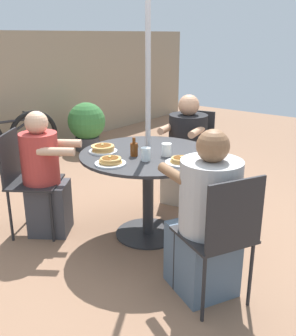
{
  "coord_description": "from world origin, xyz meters",
  "views": [
    {
      "loc": [
        -2.48,
        -1.92,
        1.7
      ],
      "look_at": [
        0.0,
        0.0,
        0.62
      ],
      "focal_mm": 42.0,
      "sensor_mm": 36.0,
      "label": 1
    }
  ],
  "objects_px": {
    "drinking_glass_a": "(146,154)",
    "patio_chair_north": "(25,176)",
    "diner_east": "(206,223)",
    "coffee_cup": "(167,150)",
    "patio_table": "(148,171)",
    "potted_shrub": "(87,124)",
    "diner_south": "(186,155)",
    "patio_chair_east": "(222,232)",
    "pancake_plate_a": "(110,162)",
    "syrup_bottle": "(134,149)",
    "bicycle": "(7,139)",
    "pancake_plate_c": "(103,149)",
    "diner_north": "(45,179)",
    "pancake_plate_b": "(181,161)",
    "patio_chair_south": "(192,147)"
  },
  "relations": [
    {
      "from": "diner_east",
      "to": "coffee_cup",
      "type": "height_order",
      "value": "diner_east"
    },
    {
      "from": "patio_table",
      "to": "patio_chair_east",
      "type": "height_order",
      "value": "patio_chair_east"
    },
    {
      "from": "coffee_cup",
      "to": "patio_table",
      "type": "bearing_deg",
      "value": 99.16
    },
    {
      "from": "patio_chair_east",
      "to": "pancake_plate_a",
      "type": "height_order",
      "value": "patio_chair_east"
    },
    {
      "from": "pancake_plate_c",
      "to": "coffee_cup",
      "type": "height_order",
      "value": "coffee_cup"
    },
    {
      "from": "diner_north",
      "to": "coffee_cup",
      "type": "height_order",
      "value": "diner_north"
    },
    {
      "from": "patio_chair_south",
      "to": "pancake_plate_c",
      "type": "xyz_separation_m",
      "value": [
        -1.26,
        0.11,
        0.25
      ]
    },
    {
      "from": "pancake_plate_b",
      "to": "bicycle",
      "type": "height_order",
      "value": "pancake_plate_b"
    },
    {
      "from": "diner_north",
      "to": "diner_south",
      "type": "height_order",
      "value": "diner_south"
    },
    {
      "from": "patio_chair_north",
      "to": "drinking_glass_a",
      "type": "distance_m",
      "value": 1.11
    },
    {
      "from": "diner_north",
      "to": "diner_east",
      "type": "height_order",
      "value": "diner_east"
    },
    {
      "from": "patio_chair_north",
      "to": "diner_south",
      "type": "height_order",
      "value": "diner_south"
    },
    {
      "from": "bicycle",
      "to": "diner_south",
      "type": "bearing_deg",
      "value": -65.16
    },
    {
      "from": "coffee_cup",
      "to": "drinking_glass_a",
      "type": "xyz_separation_m",
      "value": [
        -0.2,
        0.06,
        -0.0
      ]
    },
    {
      "from": "diner_north",
      "to": "pancake_plate_b",
      "type": "xyz_separation_m",
      "value": [
        0.44,
        -1.11,
        0.27
      ]
    },
    {
      "from": "patio_chair_north",
      "to": "diner_south",
      "type": "xyz_separation_m",
      "value": [
        1.48,
        -0.71,
        -0.03
      ]
    },
    {
      "from": "drinking_glass_a",
      "to": "patio_chair_north",
      "type": "bearing_deg",
      "value": 113.8
    },
    {
      "from": "drinking_glass_a",
      "to": "potted_shrub",
      "type": "distance_m",
      "value": 3.06
    },
    {
      "from": "syrup_bottle",
      "to": "drinking_glass_a",
      "type": "bearing_deg",
      "value": -104.21
    },
    {
      "from": "diner_south",
      "to": "drinking_glass_a",
      "type": "relative_size",
      "value": 10.94
    },
    {
      "from": "pancake_plate_c",
      "to": "syrup_bottle",
      "type": "relative_size",
      "value": 1.57
    },
    {
      "from": "potted_shrub",
      "to": "patio_chair_east",
      "type": "bearing_deg",
      "value": -121.56
    },
    {
      "from": "diner_south",
      "to": "pancake_plate_a",
      "type": "xyz_separation_m",
      "value": [
        -1.29,
        -0.13,
        0.28
      ]
    },
    {
      "from": "patio_chair_north",
      "to": "pancake_plate_a",
      "type": "relative_size",
      "value": 3.85
    },
    {
      "from": "patio_table",
      "to": "potted_shrub",
      "type": "height_order",
      "value": "patio_table"
    },
    {
      "from": "drinking_glass_a",
      "to": "potted_shrub",
      "type": "xyz_separation_m",
      "value": [
        1.73,
        2.49,
        -0.4
      ]
    },
    {
      "from": "patio_chair_north",
      "to": "patio_chair_south",
      "type": "height_order",
      "value": "same"
    },
    {
      "from": "pancake_plate_a",
      "to": "syrup_bottle",
      "type": "xyz_separation_m",
      "value": [
        0.28,
        -0.0,
        0.04
      ]
    },
    {
      "from": "diner_north",
      "to": "pancake_plate_b",
      "type": "height_order",
      "value": "diner_north"
    },
    {
      "from": "pancake_plate_b",
      "to": "pancake_plate_c",
      "type": "distance_m",
      "value": 0.7
    },
    {
      "from": "pancake_plate_c",
      "to": "patio_table",
      "type": "bearing_deg",
      "value": -56.35
    },
    {
      "from": "patio_chair_north",
      "to": "patio_table",
      "type": "bearing_deg",
      "value": 90.0
    },
    {
      "from": "diner_east",
      "to": "patio_chair_south",
      "type": "height_order",
      "value": "diner_east"
    },
    {
      "from": "patio_chair_south",
      "to": "bicycle",
      "type": "bearing_deg",
      "value": 3.49
    },
    {
      "from": "patio_chair_east",
      "to": "patio_chair_south",
      "type": "distance_m",
      "value": 1.92
    },
    {
      "from": "patio_chair_south",
      "to": "drinking_glass_a",
      "type": "distance_m",
      "value": 1.29
    },
    {
      "from": "pancake_plate_a",
      "to": "potted_shrub",
      "type": "relative_size",
      "value": 0.33
    },
    {
      "from": "patio_table",
      "to": "patio_chair_south",
      "type": "bearing_deg",
      "value": 11.06
    },
    {
      "from": "patio_chair_north",
      "to": "pancake_plate_b",
      "type": "distance_m",
      "value": 1.38
    },
    {
      "from": "pancake_plate_a",
      "to": "patio_chair_north",
      "type": "bearing_deg",
      "value": 103.0
    },
    {
      "from": "patio_chair_east",
      "to": "pancake_plate_b",
      "type": "height_order",
      "value": "patio_chair_east"
    },
    {
      "from": "syrup_bottle",
      "to": "coffee_cup",
      "type": "xyz_separation_m",
      "value": [
        0.16,
        -0.21,
        -0.01
      ]
    },
    {
      "from": "patio_table",
      "to": "diner_east",
      "type": "bearing_deg",
      "value": -116.93
    },
    {
      "from": "patio_chair_east",
      "to": "drinking_glass_a",
      "type": "height_order",
      "value": "patio_chair_east"
    },
    {
      "from": "patio_chair_south",
      "to": "potted_shrub",
      "type": "xyz_separation_m",
      "value": [
        0.51,
        2.17,
        -0.13
      ]
    },
    {
      "from": "pancake_plate_a",
      "to": "drinking_glass_a",
      "type": "bearing_deg",
      "value": -31.84
    },
    {
      "from": "potted_shrub",
      "to": "pancake_plate_b",
      "type": "bearing_deg",
      "value": -120.72
    },
    {
      "from": "patio_chair_south",
      "to": "syrup_bottle",
      "type": "distance_m",
      "value": 1.23
    },
    {
      "from": "syrup_bottle",
      "to": "bicycle",
      "type": "relative_size",
      "value": 0.11
    },
    {
      "from": "drinking_glass_a",
      "to": "diner_north",
      "type": "bearing_deg",
      "value": 111.77
    }
  ]
}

